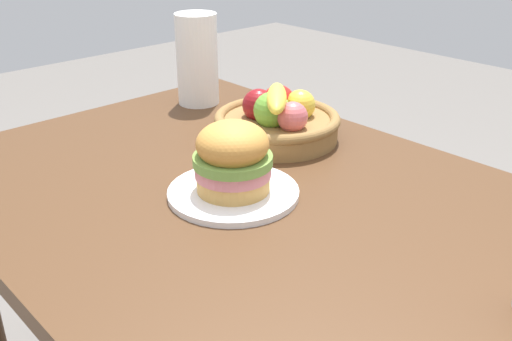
% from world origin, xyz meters
% --- Properties ---
extents(dining_table, '(1.40, 0.90, 0.75)m').
position_xyz_m(dining_table, '(0.00, 0.00, 0.65)').
color(dining_table, '#4C301C').
rests_on(dining_table, ground_plane).
extents(plate, '(0.25, 0.25, 0.01)m').
position_xyz_m(plate, '(-0.07, -0.03, 0.76)').
color(plate, white).
rests_on(plate, dining_table).
extents(sandwich, '(0.15, 0.15, 0.13)m').
position_xyz_m(sandwich, '(-0.07, -0.03, 0.83)').
color(sandwich, tan).
rests_on(sandwich, plate).
extents(fruit_basket, '(0.29, 0.29, 0.13)m').
position_xyz_m(fruit_basket, '(-0.21, 0.23, 0.80)').
color(fruit_basket, olive).
rests_on(fruit_basket, dining_table).
extents(paper_towel_roll, '(0.11, 0.11, 0.24)m').
position_xyz_m(paper_towel_roll, '(-0.55, 0.26, 0.87)').
color(paper_towel_roll, white).
rests_on(paper_towel_roll, dining_table).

